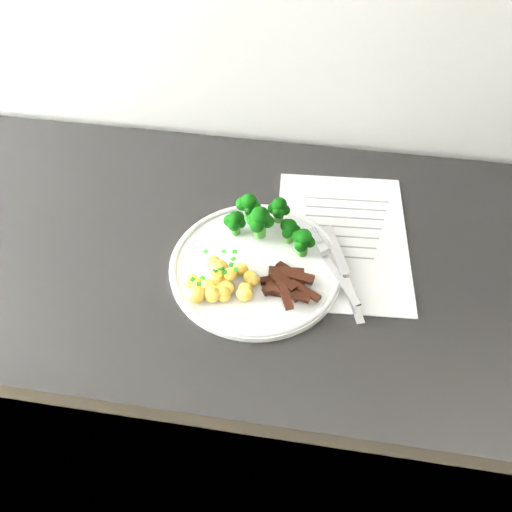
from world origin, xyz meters
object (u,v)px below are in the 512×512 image
plate (256,265)px  potatoes (221,281)px  beef_strips (288,284)px  fork (334,268)px  knife (347,284)px  counter (309,389)px  recipe_paper (341,238)px  broccoli (267,220)px

plate → potatoes: size_ratio=2.40×
beef_strips → fork: (0.07, 0.04, -0.00)m
plate → fork: bearing=2.2°
plate → knife: size_ratio=1.45×
plate → potatoes: (-0.05, -0.05, 0.01)m
knife → counter: bearing=120.4°
plate → potatoes: 0.07m
beef_strips → fork: beef_strips is taller
plate → fork: size_ratio=1.79×
counter → recipe_paper: recipe_paper is taller
knife → beef_strips: bearing=-166.7°
counter → broccoli: size_ratio=15.39×
broccoli → potatoes: (-0.05, -0.11, -0.02)m
plate → knife: bearing=-6.6°
counter → fork: bearing=-78.7°
recipe_paper → beef_strips: 0.15m
broccoli → potatoes: size_ratio=1.33×
knife → broccoli: bearing=149.1°
broccoli → fork: size_ratio=0.99×
broccoli → beef_strips: size_ratio=1.55×
potatoes → plate: bearing=47.7°
recipe_paper → knife: size_ratio=1.71×
plate → broccoli: broccoli is taller
recipe_paper → potatoes: size_ratio=2.82×
counter → fork: fork is taller
recipe_paper → beef_strips: size_ratio=3.28×
recipe_paper → fork: 0.08m
fork → knife: (0.02, -0.02, -0.01)m
broccoli → fork: (0.11, -0.06, -0.03)m
beef_strips → knife: 0.09m
broccoli → recipe_paper: bearing=10.0°
potatoes → broccoli: bearing=65.2°
fork → knife: 0.03m
broccoli → counter: bearing=-17.6°
recipe_paper → plate: 0.16m
fork → knife: bearing=-43.5°
recipe_paper → beef_strips: bearing=-121.6°
counter → recipe_paper: (0.01, 0.06, 0.44)m
recipe_paper → plate: (-0.13, -0.09, 0.01)m
broccoli → knife: size_ratio=0.80×
recipe_paper → knife: knife is taller
plate → knife: (0.14, -0.02, 0.00)m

